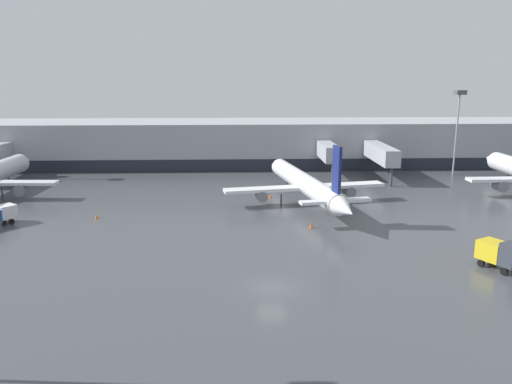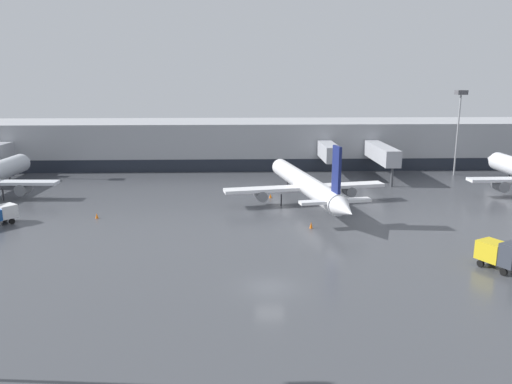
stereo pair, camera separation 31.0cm
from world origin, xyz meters
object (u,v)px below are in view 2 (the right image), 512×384
service_truck_1 (500,253)px  traffic_cone_2 (97,216)px  traffic_cone_1 (311,225)px  parked_jet_0 (306,184)px  traffic_cone_0 (270,196)px  apron_light_mast_0 (460,107)px

service_truck_1 → traffic_cone_2: size_ratio=6.42×
traffic_cone_1 → traffic_cone_2: (-27.19, 5.21, -0.05)m
parked_jet_0 → traffic_cone_1: (-0.86, -11.88, -2.50)m
service_truck_1 → traffic_cone_0: (-19.98, 29.36, -1.37)m
parked_jet_0 → traffic_cone_0: parked_jet_0 is taller
service_truck_1 → traffic_cone_0: size_ratio=7.55×
parked_jet_0 → traffic_cone_0: bearing=41.7°
traffic_cone_2 → apron_light_mast_0: (58.54, 27.11, 12.14)m
parked_jet_0 → traffic_cone_2: 28.94m
service_truck_1 → apron_light_mast_0: size_ratio=0.28×
parked_jet_0 → apron_light_mast_0: bearing=-66.8°
traffic_cone_1 → apron_light_mast_0: apron_light_mast_0 is taller
service_truck_1 → parked_jet_0: bearing=-177.2°
traffic_cone_0 → apron_light_mast_0: size_ratio=0.04×
service_truck_1 → traffic_cone_0: 35.53m
traffic_cone_0 → parked_jet_0: bearing=-37.7°
traffic_cone_0 → traffic_cone_2: size_ratio=0.85×
traffic_cone_0 → traffic_cone_1: size_ratio=0.74×
traffic_cone_0 → apron_light_mast_0: 40.93m
service_truck_1 → apron_light_mast_0: apron_light_mast_0 is taller
traffic_cone_0 → apron_light_mast_0: apron_light_mast_0 is taller
service_truck_1 → apron_light_mast_0: 49.75m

